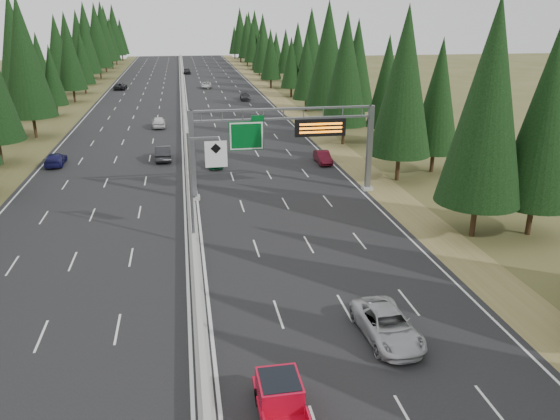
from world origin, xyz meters
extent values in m
cube|color=black|center=(0.00, 80.00, 0.04)|extent=(32.00, 260.00, 0.08)
cube|color=olive|center=(17.80, 80.00, 0.03)|extent=(3.60, 260.00, 0.06)
cube|color=#4E4E24|center=(-17.80, 80.00, 0.03)|extent=(3.60, 260.00, 0.06)
cube|color=#9B9C96|center=(0.00, 80.00, 0.23)|extent=(0.70, 260.00, 0.30)
cube|color=#9B9C96|center=(0.00, 80.00, 0.63)|extent=(0.30, 260.00, 0.60)
cube|color=slate|center=(0.35, 35.00, 3.98)|extent=(0.45, 0.45, 7.80)
cube|color=#9B9C96|center=(0.35, 35.00, 0.23)|extent=(0.90, 0.90, 0.30)
cube|color=slate|center=(16.20, 35.00, 3.98)|extent=(0.45, 0.45, 7.80)
cube|color=#9B9C96|center=(16.20, 35.00, 0.23)|extent=(0.90, 0.90, 0.30)
cube|color=slate|center=(8.28, 35.00, 7.80)|extent=(15.85, 0.35, 0.16)
cube|color=slate|center=(8.28, 35.00, 6.96)|extent=(15.85, 0.35, 0.16)
cube|color=#054C19|center=(5.00, 34.75, 5.63)|extent=(3.00, 0.10, 2.50)
cube|color=silver|center=(5.00, 34.69, 5.63)|extent=(2.85, 0.02, 2.35)
cube|color=#054C19|center=(6.00, 34.75, 7.13)|extent=(1.10, 0.10, 0.45)
cube|color=black|center=(11.50, 34.70, 6.13)|extent=(4.50, 0.40, 1.50)
cube|color=orange|center=(11.50, 34.48, 6.48)|extent=(3.80, 0.02, 0.18)
cube|color=orange|center=(11.50, 34.48, 6.13)|extent=(3.80, 0.02, 0.18)
cube|color=orange|center=(11.50, 34.48, 5.78)|extent=(3.80, 0.02, 0.18)
cylinder|color=slate|center=(0.00, 25.00, 4.08)|extent=(0.20, 0.20, 8.00)
cube|color=#9B9C96|center=(0.00, 25.00, 0.18)|extent=(0.50, 0.50, 0.20)
cube|color=slate|center=(1.00, 25.00, 7.68)|extent=(2.00, 0.15, 0.15)
cube|color=silver|center=(1.80, 24.88, 6.58)|extent=(1.50, 0.06, 1.80)
cylinder|color=black|center=(20.30, 23.15, 1.35)|extent=(0.40, 0.40, 2.69)
cone|color=black|center=(20.30, 23.15, 9.76)|extent=(6.06, 6.06, 14.13)
cylinder|color=black|center=(24.57, 22.73, 1.21)|extent=(0.40, 0.40, 2.41)
cone|color=black|center=(24.57, 22.73, 8.75)|extent=(5.43, 5.43, 12.67)
cylinder|color=black|center=(20.19, 37.74, 1.32)|extent=(0.40, 0.40, 2.63)
cone|color=black|center=(20.19, 37.74, 9.54)|extent=(5.92, 5.92, 13.82)
cylinder|color=black|center=(24.84, 39.96, 1.08)|extent=(0.40, 0.40, 2.15)
cone|color=black|center=(24.84, 39.96, 7.81)|extent=(4.85, 4.85, 11.31)
cylinder|color=black|center=(19.30, 53.64, 1.27)|extent=(0.40, 0.40, 2.54)
cone|color=black|center=(19.30, 53.64, 9.22)|extent=(5.72, 5.72, 13.35)
cylinder|color=black|center=(24.66, 53.70, 1.06)|extent=(0.40, 0.40, 2.12)
cone|color=black|center=(24.66, 53.70, 7.68)|extent=(4.76, 4.76, 11.12)
cylinder|color=black|center=(20.17, 65.32, 1.39)|extent=(0.40, 0.40, 2.78)
cone|color=black|center=(20.17, 65.32, 10.08)|extent=(6.26, 6.26, 14.60)
cylinder|color=black|center=(24.38, 65.07, 1.20)|extent=(0.40, 0.40, 2.40)
cone|color=black|center=(24.38, 65.07, 8.70)|extent=(5.40, 5.40, 12.60)
cylinder|color=black|center=(20.19, 78.93, 1.00)|extent=(0.40, 0.40, 1.99)
cone|color=black|center=(20.19, 78.93, 7.23)|extent=(4.49, 4.49, 10.47)
cylinder|color=black|center=(23.95, 78.29, 1.20)|extent=(0.40, 0.40, 2.39)
cone|color=black|center=(23.95, 78.29, 8.68)|extent=(5.39, 5.39, 12.57)
cylinder|color=black|center=(20.88, 95.19, 0.91)|extent=(0.40, 0.40, 1.83)
cone|color=black|center=(20.88, 95.19, 6.63)|extent=(4.12, 4.12, 9.61)
cylinder|color=black|center=(24.65, 94.75, 1.33)|extent=(0.40, 0.40, 2.67)
cone|color=black|center=(24.65, 94.75, 9.67)|extent=(6.00, 6.00, 14.00)
cylinder|color=black|center=(19.05, 108.82, 1.01)|extent=(0.40, 0.40, 2.01)
cone|color=black|center=(19.05, 108.82, 7.29)|extent=(4.52, 4.52, 10.55)
cylinder|color=black|center=(24.61, 107.07, 1.11)|extent=(0.40, 0.40, 2.23)
cone|color=black|center=(24.61, 107.07, 8.08)|extent=(5.02, 5.02, 11.70)
cylinder|color=black|center=(19.34, 123.14, 1.02)|extent=(0.40, 0.40, 2.04)
cone|color=black|center=(19.34, 123.14, 7.41)|extent=(4.60, 4.60, 10.73)
cylinder|color=black|center=(24.75, 121.72, 0.98)|extent=(0.40, 0.40, 1.95)
cone|color=black|center=(24.75, 121.72, 7.07)|extent=(4.39, 4.39, 10.24)
cylinder|color=black|center=(20.31, 135.68, 0.90)|extent=(0.40, 0.40, 1.79)
cone|color=black|center=(20.31, 135.68, 6.51)|extent=(4.04, 4.04, 9.42)
cylinder|color=black|center=(24.65, 134.64, 0.90)|extent=(0.40, 0.40, 1.79)
cone|color=black|center=(24.65, 134.64, 6.49)|extent=(4.03, 4.03, 9.40)
cylinder|color=black|center=(20.53, 150.35, 1.13)|extent=(0.40, 0.40, 2.25)
cone|color=black|center=(20.53, 150.35, 8.17)|extent=(5.07, 5.07, 11.83)
cylinder|color=black|center=(23.37, 149.55, 1.26)|extent=(0.40, 0.40, 2.51)
cone|color=black|center=(23.37, 149.55, 9.10)|extent=(5.65, 5.65, 13.18)
cylinder|color=black|center=(20.38, 163.29, 1.24)|extent=(0.40, 0.40, 2.49)
cone|color=black|center=(20.38, 163.29, 9.01)|extent=(5.60, 5.60, 13.06)
cylinder|color=black|center=(24.44, 162.09, 1.00)|extent=(0.40, 0.40, 1.99)
cone|color=black|center=(24.44, 162.09, 7.22)|extent=(4.48, 4.48, 10.45)
cylinder|color=black|center=(19.97, 178.24, 1.39)|extent=(0.40, 0.40, 2.79)
cone|color=black|center=(19.97, 178.24, 10.10)|extent=(6.27, 6.27, 14.63)
cylinder|color=black|center=(24.71, 176.98, 1.34)|extent=(0.40, 0.40, 2.67)
cone|color=black|center=(24.71, 176.98, 9.69)|extent=(6.02, 6.02, 14.04)
cylinder|color=black|center=(19.21, 190.67, 0.92)|extent=(0.40, 0.40, 1.85)
cone|color=black|center=(19.21, 190.67, 6.69)|extent=(4.15, 4.15, 9.69)
cylinder|color=black|center=(24.67, 193.11, 1.31)|extent=(0.40, 0.40, 2.62)
cone|color=black|center=(24.67, 193.11, 9.49)|extent=(5.89, 5.89, 13.74)
cylinder|color=black|center=(-20.04, 51.00, 1.31)|extent=(0.40, 0.40, 2.61)
cylinder|color=black|center=(-19.54, 64.48, 1.42)|extent=(0.40, 0.40, 2.84)
cone|color=black|center=(-19.54, 64.48, 10.30)|extent=(6.39, 6.39, 14.92)
cylinder|color=black|center=(-20.09, 81.01, 0.89)|extent=(0.40, 0.40, 1.78)
cone|color=black|center=(-20.09, 81.01, 6.44)|extent=(4.00, 4.00, 9.32)
cylinder|color=black|center=(-24.30, 78.93, 1.47)|extent=(0.40, 0.40, 2.95)
cone|color=black|center=(-24.30, 78.93, 10.69)|extent=(6.64, 6.64, 15.48)
cylinder|color=black|center=(-19.83, 95.67, 1.17)|extent=(0.40, 0.40, 2.34)
cone|color=black|center=(-19.83, 95.67, 8.47)|extent=(5.26, 5.26, 12.27)
cylinder|color=black|center=(-24.31, 92.04, 1.01)|extent=(0.40, 0.40, 2.02)
cone|color=black|center=(-24.31, 92.04, 7.32)|extent=(4.54, 4.54, 10.60)
cylinder|color=black|center=(-19.59, 107.26, 0.99)|extent=(0.40, 0.40, 1.98)
cone|color=black|center=(-19.59, 107.26, 7.18)|extent=(4.46, 4.46, 10.40)
cylinder|color=black|center=(-23.84, 106.13, 1.24)|extent=(0.40, 0.40, 2.48)
cone|color=black|center=(-23.84, 106.13, 9.01)|extent=(5.59, 5.59, 13.05)
cylinder|color=black|center=(-20.93, 123.10, 1.28)|extent=(0.40, 0.40, 2.56)
cone|color=black|center=(-20.93, 123.10, 9.27)|extent=(5.75, 5.75, 13.42)
cylinder|color=black|center=(-24.96, 122.58, 1.29)|extent=(0.40, 0.40, 2.57)
cone|color=black|center=(-24.96, 122.58, 9.32)|extent=(5.79, 5.79, 13.50)
cylinder|color=black|center=(-19.91, 133.88, 1.45)|extent=(0.40, 0.40, 2.90)
cone|color=black|center=(-19.91, 133.88, 10.52)|extent=(6.53, 6.53, 15.24)
cylinder|color=black|center=(-24.79, 136.77, 1.32)|extent=(0.40, 0.40, 2.64)
cone|color=black|center=(-24.79, 136.77, 9.58)|extent=(5.94, 5.94, 13.87)
cylinder|color=black|center=(-20.63, 151.28, 1.50)|extent=(0.40, 0.40, 3.00)
cone|color=black|center=(-20.63, 151.28, 10.89)|extent=(6.76, 6.76, 15.77)
cylinder|color=black|center=(-24.54, 147.51, 1.49)|extent=(0.40, 0.40, 2.97)
cone|color=black|center=(-24.54, 147.51, 10.78)|extent=(6.69, 6.69, 15.61)
cylinder|color=black|center=(-20.14, 163.14, 1.16)|extent=(0.40, 0.40, 2.31)
cone|color=black|center=(-20.14, 163.14, 8.38)|extent=(5.20, 5.20, 12.14)
cylinder|color=black|center=(-23.54, 161.47, 1.28)|extent=(0.40, 0.40, 2.55)
cone|color=black|center=(-23.54, 161.47, 9.25)|extent=(5.74, 5.74, 13.40)
cylinder|color=black|center=(-20.24, 175.57, 1.47)|extent=(0.40, 0.40, 2.94)
cone|color=black|center=(-20.24, 175.57, 10.66)|extent=(6.62, 6.62, 15.44)
cylinder|color=black|center=(-24.81, 178.68, 1.22)|extent=(0.40, 0.40, 2.45)
cone|color=black|center=(-24.81, 178.68, 8.87)|extent=(5.51, 5.51, 12.85)
cylinder|color=black|center=(-19.77, 190.99, 1.12)|extent=(0.40, 0.40, 2.23)
cone|color=black|center=(-19.77, 190.99, 8.10)|extent=(5.03, 5.03, 11.73)
cylinder|color=black|center=(-24.91, 192.79, 1.46)|extent=(0.40, 0.40, 2.91)
cone|color=black|center=(-24.91, 192.79, 10.55)|extent=(6.55, 6.55, 15.28)
imported|color=#B1B1B6|center=(9.23, 11.27, 0.81)|extent=(2.67, 5.36, 1.46)
cylinder|color=black|center=(2.18, 7.45, 0.44)|extent=(0.27, 0.73, 0.73)
cylinder|color=black|center=(3.72, 7.45, 0.44)|extent=(0.27, 0.73, 0.73)
cube|color=#B90B26|center=(2.95, 6.00, 0.58)|extent=(1.81, 5.08, 0.27)
cube|color=#B90B26|center=(2.95, 6.82, 1.21)|extent=(1.72, 1.99, 1.00)
cube|color=black|center=(2.95, 6.82, 1.49)|extent=(1.54, 1.72, 0.50)
imported|color=#14572F|center=(2.88, 45.66, 0.72)|extent=(1.72, 3.83, 1.28)
imported|color=#4C0A17|center=(14.50, 45.00, 0.73)|extent=(1.47, 4.00, 1.31)
imported|color=black|center=(11.46, 92.38, 0.73)|extent=(2.07, 4.58, 1.30)
imported|color=silver|center=(5.12, 111.29, 0.72)|extent=(2.33, 4.69, 1.28)
imported|color=black|center=(1.50, 142.29, 0.85)|extent=(2.03, 4.62, 1.55)
imported|color=black|center=(-2.71, 49.46, 0.89)|extent=(1.92, 4.97, 1.62)
imported|color=#181751|center=(-14.05, 49.16, 0.73)|extent=(1.92, 4.54, 1.31)
imported|color=silver|center=(-3.77, 68.39, 0.87)|extent=(2.07, 4.70, 1.57)
imported|color=black|center=(-13.18, 112.16, 0.79)|extent=(2.61, 5.20, 1.41)
camera|label=1|loc=(-0.21, -11.13, 15.52)|focal=35.00mm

